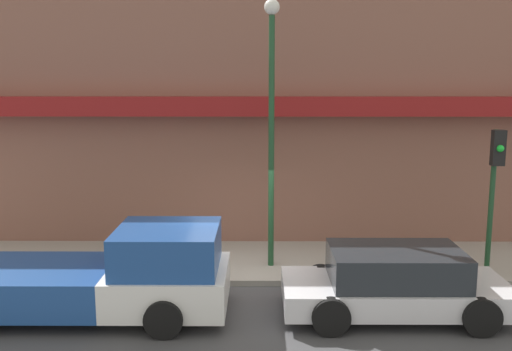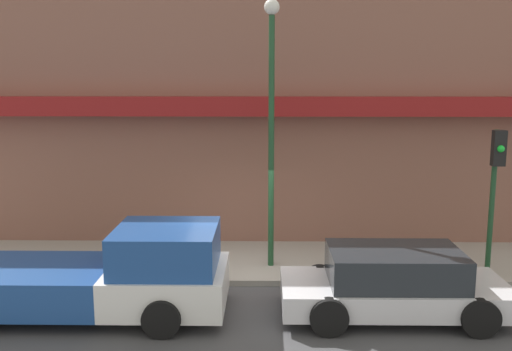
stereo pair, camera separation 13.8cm
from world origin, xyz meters
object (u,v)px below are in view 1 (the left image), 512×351
traffic_light (495,176)px  fire_hydrant (160,255)px  parked_car (395,283)px  street_lamp (271,106)px  pickup_truck (102,277)px

traffic_light → fire_hydrant: bearing=177.9°
parked_car → fire_hydrant: bearing=153.4°
parked_car → street_lamp: 4.89m
parked_car → street_lamp: (-2.40, 2.66, 3.33)m
fire_hydrant → traffic_light: bearing=-2.1°
parked_car → traffic_light: bearing=35.0°
pickup_truck → traffic_light: (8.45, 2.01, 1.69)m
pickup_truck → parked_car: pickup_truck is taller
fire_hydrant → traffic_light: traffic_light is taller
fire_hydrant → street_lamp: size_ratio=0.12×
parked_car → traffic_light: (2.65, 2.01, 1.80)m
pickup_truck → street_lamp: bearing=38.2°
pickup_truck → parked_car: bearing=0.1°
parked_car → pickup_truck: bearing=177.9°
parked_car → street_lamp: size_ratio=0.70×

